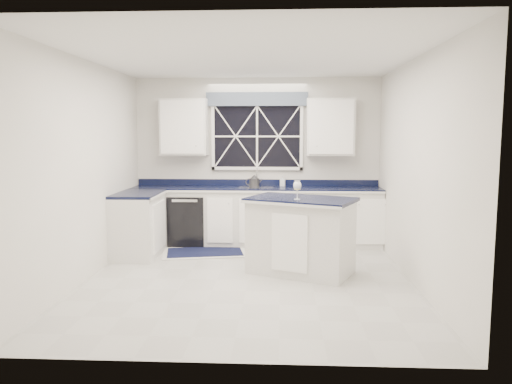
# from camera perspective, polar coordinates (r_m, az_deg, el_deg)

# --- Properties ---
(ground) EXTENTS (4.50, 4.50, 0.00)m
(ground) POSITION_cam_1_polar(r_m,az_deg,el_deg) (6.27, -0.88, -10.00)
(ground) COLOR #B2B3AE
(ground) RESTS_ON ground
(back_wall) EXTENTS (4.00, 0.10, 2.70)m
(back_wall) POSITION_cam_1_polar(r_m,az_deg,el_deg) (8.26, 0.14, 3.60)
(back_wall) COLOR silver
(back_wall) RESTS_ON ground
(base_cabinets) EXTENTS (3.99, 1.60, 0.90)m
(base_cabinets) POSITION_cam_1_polar(r_m,az_deg,el_deg) (7.93, -2.42, -3.09)
(base_cabinets) COLOR silver
(base_cabinets) RESTS_ON ground
(countertop) EXTENTS (3.98, 0.64, 0.04)m
(countertop) POSITION_cam_1_polar(r_m,az_deg,el_deg) (8.00, 0.03, 0.40)
(countertop) COLOR black
(countertop) RESTS_ON base_cabinets
(dishwasher) EXTENTS (0.60, 0.58, 0.82)m
(dishwasher) POSITION_cam_1_polar(r_m,az_deg,el_deg) (8.20, -7.68, -3.10)
(dishwasher) COLOR black
(dishwasher) RESTS_ON ground
(window) EXTENTS (1.65, 0.09, 1.26)m
(window) POSITION_cam_1_polar(r_m,az_deg,el_deg) (8.20, 0.12, 6.94)
(window) COLOR black
(window) RESTS_ON ground
(upper_cabinets) EXTENTS (3.10, 0.34, 0.90)m
(upper_cabinets) POSITION_cam_1_polar(r_m,az_deg,el_deg) (8.08, 0.08, 7.43)
(upper_cabinets) COLOR silver
(upper_cabinets) RESTS_ON ground
(faucet) EXTENTS (0.05, 0.20, 0.30)m
(faucet) POSITION_cam_1_polar(r_m,az_deg,el_deg) (8.17, 0.10, 1.80)
(faucet) COLOR #BDBDBF
(faucet) RESTS_ON countertop
(island) EXTENTS (1.53, 1.26, 0.98)m
(island) POSITION_cam_1_polar(r_m,az_deg,el_deg) (6.48, 5.15, -4.96)
(island) COLOR silver
(island) RESTS_ON ground
(rug) EXTENTS (1.38, 0.99, 0.02)m
(rug) POSITION_cam_1_polar(r_m,az_deg,el_deg) (7.65, -5.88, -6.86)
(rug) COLOR beige
(rug) RESTS_ON ground
(kettle) EXTENTS (0.28, 0.17, 0.19)m
(kettle) POSITION_cam_1_polar(r_m,az_deg,el_deg) (8.06, -0.22, 1.23)
(kettle) COLOR #313133
(kettle) RESTS_ON countertop
(wine_glass) EXTENTS (0.10, 0.10, 0.24)m
(wine_glass) POSITION_cam_1_polar(r_m,az_deg,el_deg) (6.23, 4.74, 0.65)
(wine_glass) COLOR white
(wine_glass) RESTS_ON island
(soap_bottle) EXTENTS (0.09, 0.09, 0.18)m
(soap_bottle) POSITION_cam_1_polar(r_m,az_deg,el_deg) (8.18, 3.07, 1.30)
(soap_bottle) COLOR silver
(soap_bottle) RESTS_ON countertop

